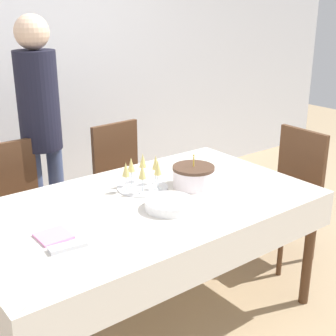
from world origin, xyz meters
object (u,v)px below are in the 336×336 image
(dining_chair_far_right, at_px, (125,181))
(plate_stack_main, at_px, (170,204))
(dining_chair_far_left, at_px, (17,209))
(dining_chair_right_end, at_px, (289,189))
(champagne_tray, at_px, (143,174))
(person_standing, at_px, (40,118))
(birthday_cake, at_px, (193,176))

(dining_chair_far_right, height_order, plate_stack_main, dining_chair_far_right)
(dining_chair_far_left, distance_m, plate_stack_main, 1.16)
(dining_chair_far_right, bearing_deg, dining_chair_right_end, -45.64)
(dining_chair_right_end, relative_size, plate_stack_main, 3.63)
(champagne_tray, distance_m, person_standing, 0.93)
(dining_chair_right_end, height_order, person_standing, person_standing)
(dining_chair_far_right, distance_m, person_standing, 0.79)
(dining_chair_right_end, bearing_deg, plate_stack_main, -172.89)
(champagne_tray, distance_m, plate_stack_main, 0.34)
(dining_chair_far_left, relative_size, champagne_tray, 3.14)
(dining_chair_far_left, distance_m, champagne_tray, 0.94)
(dining_chair_far_left, relative_size, dining_chair_right_end, 1.00)
(dining_chair_right_end, xyz_separation_m, plate_stack_main, (-1.22, -0.15, 0.27))
(plate_stack_main, bearing_deg, dining_chair_far_right, 70.36)
(dining_chair_far_left, height_order, dining_chair_far_right, same)
(dining_chair_right_end, bearing_deg, birthday_cake, 179.09)
(dining_chair_right_end, bearing_deg, dining_chair_far_left, 152.71)
(plate_stack_main, bearing_deg, dining_chair_far_left, 114.76)
(dining_chair_far_right, bearing_deg, birthday_cake, -93.81)
(champagne_tray, relative_size, person_standing, 0.17)
(dining_chair_right_end, height_order, plate_stack_main, dining_chair_right_end)
(dining_chair_far_right, relative_size, champagne_tray, 3.14)
(dining_chair_right_end, relative_size, champagne_tray, 3.14)
(person_standing, bearing_deg, champagne_tray, -74.63)
(birthday_cake, distance_m, plate_stack_main, 0.35)
(dining_chair_far_left, height_order, plate_stack_main, dining_chair_far_left)
(champagne_tray, height_order, person_standing, person_standing)
(dining_chair_far_right, distance_m, dining_chair_right_end, 1.22)
(dining_chair_far_right, height_order, birthday_cake, birthday_cake)
(plate_stack_main, bearing_deg, dining_chair_right_end, 7.11)
(dining_chair_right_end, distance_m, person_standing, 1.84)
(champagne_tray, bearing_deg, dining_chair_right_end, -8.67)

